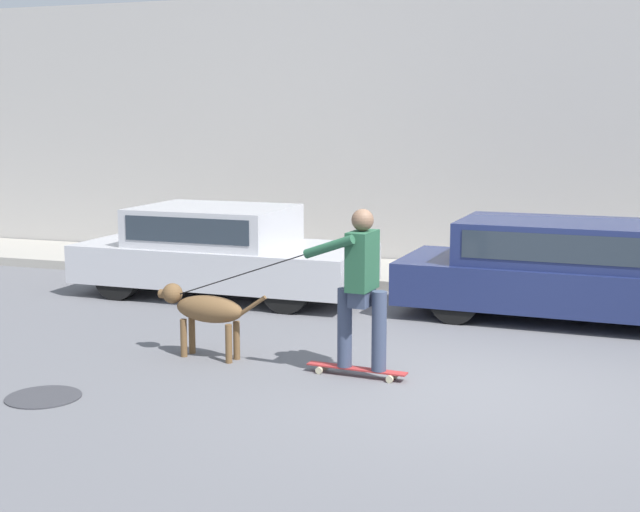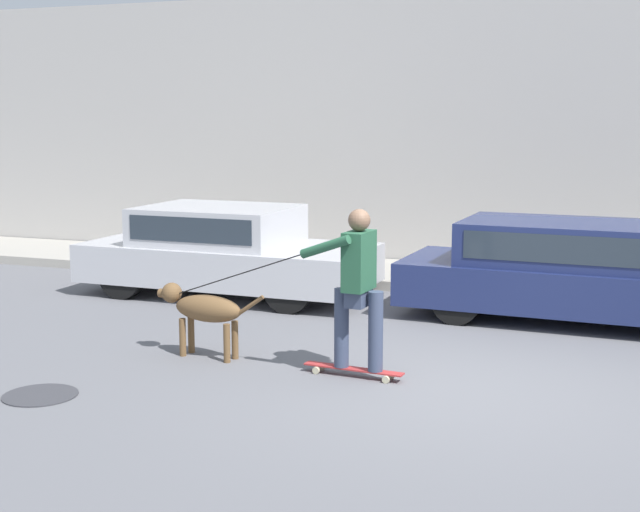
# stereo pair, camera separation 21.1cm
# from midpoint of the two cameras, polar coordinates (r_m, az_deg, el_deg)

# --- Properties ---
(ground_plane) EXTENTS (36.00, 36.00, 0.00)m
(ground_plane) POSITION_cam_midpoint_polar(r_m,az_deg,el_deg) (8.49, 7.39, -8.25)
(ground_plane) COLOR slate
(back_wall) EXTENTS (32.00, 0.30, 4.47)m
(back_wall) POSITION_cam_midpoint_polar(r_m,az_deg,el_deg) (14.40, 12.82, 7.71)
(back_wall) COLOR #B2ADA8
(back_wall) RESTS_ON ground_plane
(sidewalk_curb) EXTENTS (30.00, 1.99, 0.14)m
(sidewalk_curb) POSITION_cam_midpoint_polar(r_m,az_deg,el_deg) (13.46, 11.94, -1.61)
(sidewalk_curb) COLOR #A39E93
(sidewalk_curb) RESTS_ON ground_plane
(parked_car_0) EXTENTS (4.05, 1.86, 1.24)m
(parked_car_0) POSITION_cam_midpoint_polar(r_m,az_deg,el_deg) (12.56, -6.79, 0.25)
(parked_car_0) COLOR black
(parked_car_0) RESTS_ON ground_plane
(parked_car_1) EXTENTS (4.29, 1.83, 1.22)m
(parked_car_1) POSITION_cam_midpoint_polar(r_m,az_deg,el_deg) (11.34, 15.14, -0.96)
(parked_car_1) COLOR black
(parked_car_1) RESTS_ON ground_plane
(dog) EXTENTS (1.29, 0.37, 0.76)m
(dog) POSITION_cam_midpoint_polar(r_m,az_deg,el_deg) (9.35, -8.04, -3.43)
(dog) COLOR brown
(dog) RESTS_ON ground_plane
(skateboarder) EXTENTS (2.60, 0.59, 1.64)m
(skateboarder) POSITION_cam_midpoint_polar(r_m,az_deg,el_deg) (8.49, 1.91, -1.70)
(skateboarder) COLOR beige
(skateboarder) RESTS_ON ground_plane
(manhole_cover) EXTENTS (0.67, 0.67, 0.01)m
(manhole_cover) POSITION_cam_midpoint_polar(r_m,az_deg,el_deg) (8.49, -17.97, -8.58)
(manhole_cover) COLOR #38383D
(manhole_cover) RESTS_ON ground_plane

